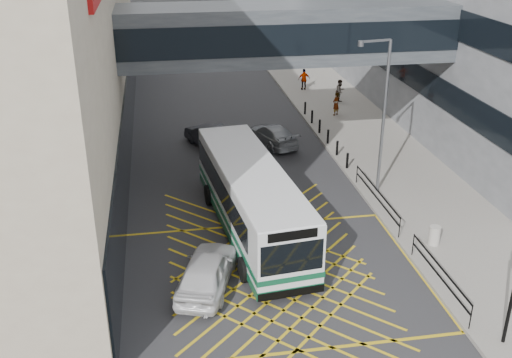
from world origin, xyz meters
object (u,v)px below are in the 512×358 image
car_white (207,270)px  car_dark (211,137)px  street_lamp (381,108)px  litter_bin (434,235)px  car_silver (272,134)px  pedestrian_c (304,79)px  bus (251,197)px  pedestrian_b (340,91)px  pedestrian_a (336,104)px

car_white → car_dark: car_white is taller
street_lamp → litter_bin: bearing=-92.3°
car_silver → pedestrian_c: (4.84, 11.50, 0.32)m
bus → car_white: bearing=-125.7°
bus → pedestrian_b: 20.91m
pedestrian_b → car_white: bearing=-149.2°
pedestrian_a → pedestrian_b: size_ratio=0.95×
car_silver → pedestrian_b: 10.16m
car_white → pedestrian_c: size_ratio=2.86×
street_lamp → pedestrian_a: 13.25m
bus → pedestrian_c: (7.95, 22.33, -0.72)m
street_lamp → pedestrian_b: bearing=70.2°
car_silver → street_lamp: street_lamp is taller
pedestrian_a → pedestrian_c: (-0.66, 6.84, 0.03)m
pedestrian_c → litter_bin: bearing=88.5°
car_dark → pedestrian_a: pedestrian_a is taller
street_lamp → car_silver: bearing=106.4°
car_dark → street_lamp: size_ratio=0.60×
pedestrian_b → pedestrian_c: 4.29m
street_lamp → pedestrian_b: 16.26m
street_lamp → litter_bin: (0.71, -5.62, -4.07)m
litter_bin → pedestrian_c: 25.10m
pedestrian_b → pedestrian_c: size_ratio=1.02×
litter_bin → street_lamp: bearing=97.2°
car_dark → pedestrian_c: pedestrian_c is taller
pedestrian_b → street_lamp: bearing=-131.1°
bus → pedestrian_b: bearing=56.1°
litter_bin → pedestrian_a: bearing=87.1°
car_white → car_dark: 15.18m
street_lamp → pedestrian_a: size_ratio=4.81×
bus → street_lamp: size_ratio=1.49×
car_white → pedestrian_a: 22.54m
car_white → pedestrian_c: bearing=-93.1°
car_white → pedestrian_b: bearing=-100.1°
street_lamp → car_white: bearing=-152.6°
bus → pedestrian_a: bearing=55.0°
litter_bin → pedestrian_a: 18.28m
bus → car_silver: size_ratio=2.66×
car_dark → car_silver: 3.87m
car_silver → bus: bearing=56.4°
car_white → litter_bin: 10.19m
litter_bin → pedestrian_b: 21.33m
car_dark → pedestrian_b: bearing=-167.6°
litter_bin → pedestrian_b: bearing=84.3°
street_lamp → pedestrian_b: size_ratio=4.55×
bus → litter_bin: size_ratio=13.71×
car_white → street_lamp: (9.37, 7.05, 3.88)m
car_white → street_lamp: 12.35m
car_dark → pedestrian_b: size_ratio=2.72×
pedestrian_b → pedestrian_c: (-1.86, 3.87, -0.02)m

